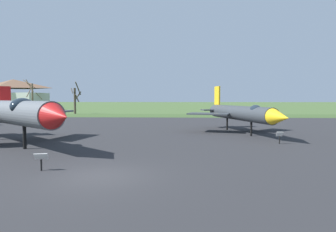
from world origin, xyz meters
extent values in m
plane|color=#425B2D|center=(0.00, 0.00, 0.00)|extent=(600.00, 600.00, 0.00)
cube|color=#28282B|center=(0.00, 15.06, 0.03)|extent=(98.92, 50.20, 0.05)
cube|color=#385126|center=(0.00, 46.16, 0.03)|extent=(158.92, 12.00, 0.06)
cylinder|color=black|center=(-21.18, 29.54, 2.19)|extent=(1.33, 1.36, 1.07)
cube|color=red|center=(-21.94, 28.91, 4.06)|extent=(1.63, 1.39, 2.22)
cube|color=silver|center=(-22.85, 29.97, 2.30)|extent=(2.48, 2.58, 0.14)
cube|color=silver|center=(-21.08, 27.82, 2.30)|extent=(2.48, 2.58, 0.14)
cylinder|color=#33383D|center=(9.03, 16.79, 1.99)|extent=(4.42, 12.02, 1.39)
cone|color=yellow|center=(10.83, 9.95, 1.99)|extent=(1.77, 2.33, 1.28)
cylinder|color=black|center=(7.42, 22.89, 1.99)|extent=(1.14, 0.99, 0.97)
ellipsoid|color=#19232D|center=(9.89, 13.54, 2.38)|extent=(1.00, 1.89, 0.94)
cube|color=#33383D|center=(6.18, 17.10, 1.89)|extent=(4.43, 3.29, 0.13)
cube|color=#33383D|center=(11.35, 18.46, 1.89)|extent=(4.44, 4.44, 0.13)
cube|color=yellow|center=(7.62, 22.15, 3.75)|extent=(0.51, 1.37, 2.11)
cube|color=#33383D|center=(6.62, 21.72, 2.10)|extent=(1.87, 1.66, 0.13)
cube|color=#33383D|center=(8.70, 22.26, 2.10)|extent=(1.87, 1.66, 0.13)
cylinder|color=black|center=(9.71, 14.22, 0.65)|extent=(0.19, 0.19, 1.30)
cylinder|color=black|center=(8.35, 19.35, 0.65)|extent=(0.19, 0.19, 1.30)
cylinder|color=black|center=(10.72, 9.69, 0.31)|extent=(0.08, 0.08, 0.61)
cube|color=white|center=(10.72, 9.69, 0.78)|extent=(0.49, 0.30, 0.35)
cylinder|color=#565B60|center=(-9.30, 8.77, 2.41)|extent=(12.06, 10.83, 1.68)
cone|color=red|center=(-3.16, 3.41, 2.41)|extent=(2.33, 2.31, 1.54)
ellipsoid|color=#19232D|center=(-7.05, 6.81, 2.87)|extent=(1.20, 2.25, 1.13)
cube|color=#565B60|center=(-7.94, 11.83, 2.28)|extent=(3.43, 5.14, 0.16)
cylinder|color=black|center=(-6.89, 6.66, 0.78)|extent=(0.22, 0.22, 1.57)
cylinder|color=black|center=(-2.98, 0.86, 0.29)|extent=(0.08, 0.08, 0.57)
cube|color=white|center=(-2.98, 0.86, 0.72)|extent=(0.64, 0.41, 0.30)
cylinder|color=brown|center=(-29.91, 52.82, 3.41)|extent=(0.37, 0.37, 6.81)
cylinder|color=brown|center=(-29.79, 51.98, 6.35)|extent=(1.77, 0.37, 1.13)
cylinder|color=brown|center=(-28.42, 52.82, 3.96)|extent=(0.14, 3.04, 1.60)
cylinder|color=brown|center=(-30.04, 51.96, 6.26)|extent=(1.90, 0.46, 2.81)
cylinder|color=brown|center=(-30.28, 51.61, 6.90)|extent=(2.55, 0.90, 1.47)
cylinder|color=brown|center=(-30.73, 52.99, 4.93)|extent=(0.53, 1.83, 2.40)
cylinder|color=#42382D|center=(-20.51, 53.49, 2.91)|extent=(0.48, 0.48, 5.81)
cylinder|color=#42382D|center=(-20.01, 54.28, 4.12)|extent=(1.84, 1.30, 1.88)
cylinder|color=#42382D|center=(-21.01, 53.16, 5.17)|extent=(0.89, 1.20, 1.21)
cylinder|color=#42382D|center=(-19.66, 53.25, 5.71)|extent=(0.78, 1.97, 2.92)
cylinder|color=#42382D|center=(-19.93, 53.31, 3.51)|extent=(0.65, 1.41, 1.78)
cube|color=beige|center=(-45.06, 71.52, 2.54)|extent=(17.71, 11.82, 5.08)
pyramid|color=brown|center=(-45.06, 71.52, 7.69)|extent=(18.60, 12.41, 2.62)
camera|label=1|loc=(3.49, -12.42, 3.37)|focal=31.79mm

